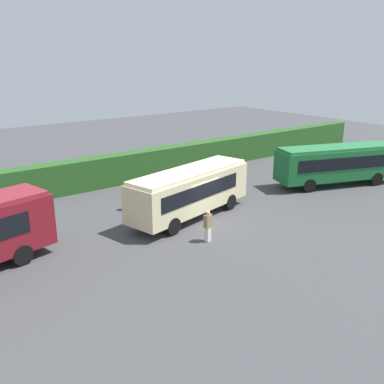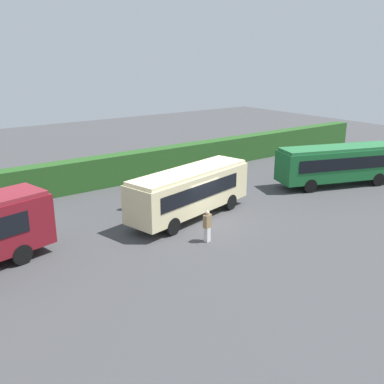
# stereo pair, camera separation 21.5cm
# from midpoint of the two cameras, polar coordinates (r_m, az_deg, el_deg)

# --- Properties ---
(ground_plane) EXTENTS (86.22, 86.22, 0.00)m
(ground_plane) POSITION_cam_midpoint_polar(r_m,az_deg,el_deg) (25.92, 2.36, -4.02)
(ground_plane) COLOR #424244
(bus_cream) EXTENTS (9.07, 4.25, 2.98)m
(bus_cream) POSITION_cam_midpoint_polar(r_m,az_deg,el_deg) (26.22, -0.01, 0.27)
(bus_cream) COLOR beige
(bus_cream) RESTS_ON ground_plane
(bus_green) EXTENTS (9.58, 5.34, 2.99)m
(bus_green) POSITION_cam_midpoint_polar(r_m,az_deg,el_deg) (34.58, 18.71, 3.61)
(bus_green) COLOR #19602D
(bus_green) RESTS_ON ground_plane
(person_right) EXTENTS (0.48, 0.44, 1.85)m
(person_right) POSITION_cam_midpoint_polar(r_m,az_deg,el_deg) (27.93, -7.56, -0.39)
(person_right) COLOR black
(person_right) RESTS_ON ground_plane
(person_far) EXTENTS (0.50, 0.36, 1.74)m
(person_far) POSITION_cam_midpoint_polar(r_m,az_deg,el_deg) (23.06, 2.28, -4.39)
(person_far) COLOR silver
(person_far) RESTS_ON ground_plane
(hedge_row) EXTENTS (55.11, 1.34, 2.27)m
(hedge_row) POSITION_cam_midpoint_polar(r_m,az_deg,el_deg) (34.06, -8.84, 3.09)
(hedge_row) COLOR #265320
(hedge_row) RESTS_ON ground_plane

